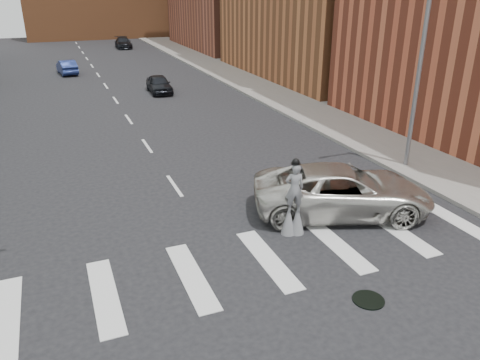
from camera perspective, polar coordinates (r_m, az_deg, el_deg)
ground_plane at (r=14.18m, az=0.36°, el=-12.68°), size 160.00×160.00×0.00m
sidewalk_right at (r=40.32m, az=3.40°, el=10.99°), size 5.00×90.00×0.18m
manhole at (r=14.05m, az=15.38°, el=-13.91°), size 0.90×0.90×0.04m
streetlight at (r=22.89m, az=20.90°, el=12.91°), size 2.05×0.20×9.00m
stilt_performer at (r=16.43m, az=6.56°, el=-2.99°), size 0.83×0.60×2.84m
suv_crossing at (r=18.31m, az=12.38°, el=-1.27°), size 7.44×5.29×1.88m
car_near at (r=39.74m, az=-9.84°, el=11.44°), size 1.77×4.20×1.42m
car_mid at (r=50.82m, az=-20.35°, el=12.79°), size 1.97×4.40×1.40m
car_far at (r=70.56m, az=-14.04°, el=15.91°), size 2.23×5.09×1.46m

